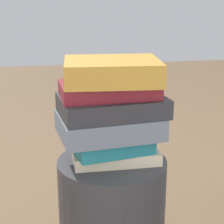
{
  "coord_description": "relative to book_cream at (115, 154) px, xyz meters",
  "views": [
    {
      "loc": [
        0.19,
        1.08,
        0.94
      ],
      "look_at": [
        0.0,
        0.0,
        0.6
      ],
      "focal_mm": 64.25,
      "sensor_mm": 36.0,
      "label": 1
    }
  ],
  "objects": [
    {
      "name": "book_charcoal",
      "position": [
        0.01,
        0.01,
        0.15
      ],
      "size": [
        0.31,
        0.23,
        0.05
      ],
      "primitive_type": "cube",
      "rotation": [
        0.0,
        0.0,
        0.12
      ],
      "color": "#28282D",
      "rests_on": "book_slate"
    },
    {
      "name": "book_maroon",
      "position": [
        0.02,
        0.0,
        0.2
      ],
      "size": [
        0.28,
        0.17,
        0.04
      ],
      "primitive_type": "cube",
      "rotation": [
        0.0,
        0.0,
        0.05
      ],
      "color": "maroon",
      "rests_on": "book_charcoal"
    },
    {
      "name": "book_teal",
      "position": [
        0.02,
        -0.0,
        0.04
      ],
      "size": [
        0.25,
        0.22,
        0.05
      ],
      "primitive_type": "cube",
      "rotation": [
        0.0,
        0.0,
        0.18
      ],
      "color": "#1E727F",
      "rests_on": "book_cream"
    },
    {
      "name": "book_slate",
      "position": [
        0.02,
        0.0,
        0.1
      ],
      "size": [
        0.31,
        0.24,
        0.06
      ],
      "primitive_type": "cube",
      "rotation": [
        0.0,
        0.0,
        0.12
      ],
      "color": "slate",
      "rests_on": "book_teal"
    },
    {
      "name": "book_ochre",
      "position": [
        0.01,
        0.0,
        0.25
      ],
      "size": [
        0.28,
        0.22,
        0.06
      ],
      "primitive_type": "cube",
      "rotation": [
        0.0,
        0.0,
        -0.08
      ],
      "color": "#B7842D",
      "rests_on": "book_maroon"
    },
    {
      "name": "book_cream",
      "position": [
        0.0,
        0.0,
        0.0
      ],
      "size": [
        0.25,
        0.15,
        0.04
      ],
      "primitive_type": "cube",
      "rotation": [
        0.0,
        0.0,
        -0.01
      ],
      "color": "beige",
      "rests_on": "side_table"
    }
  ]
}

